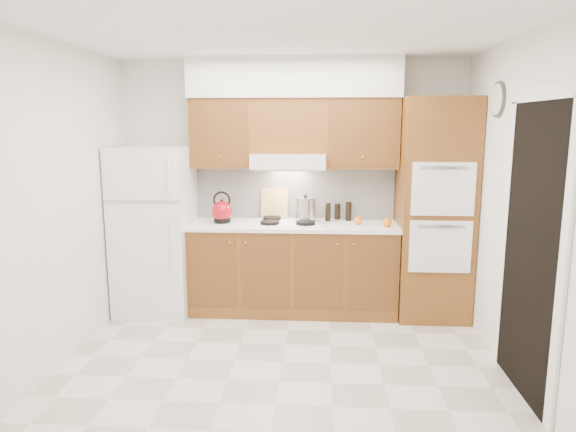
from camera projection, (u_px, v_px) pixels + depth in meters
The scene contains 26 objects.
floor at pixel (282, 362), 4.26m from camera, with size 3.60×3.60×0.00m, color beige.
ceiling at pixel (282, 34), 3.80m from camera, with size 3.60×3.60×0.00m, color white.
wall_back at pixel (292, 185), 5.50m from camera, with size 3.60×0.02×2.60m, color white.
wall_left at pixel (60, 205), 4.14m from camera, with size 0.02×3.00×2.60m, color white.
wall_right at pixel (516, 210), 3.92m from camera, with size 0.02×3.00×2.60m, color white.
fridge at pixel (155, 230), 5.31m from camera, with size 0.75×0.72×1.72m, color white.
base_cabinets at pixel (293, 269), 5.36m from camera, with size 2.11×0.60×0.90m, color brown.
countertop at pixel (293, 225), 5.26m from camera, with size 2.13×0.62×0.04m, color white.
backsplash at pixel (295, 193), 5.50m from camera, with size 2.11×0.03×0.56m, color white.
oven_cabinet at pixel (434, 210), 5.13m from camera, with size 0.70×0.65×2.20m, color brown.
upper_cab_left at pixel (222, 133), 5.29m from camera, with size 0.63×0.33×0.70m, color brown.
upper_cab_right at pixel (362, 134), 5.20m from camera, with size 0.73×0.33×0.70m, color brown.
range_hood at pixel (289, 161), 5.24m from camera, with size 0.75×0.45×0.15m, color silver.
upper_cab_over_hood at pixel (289, 126), 5.23m from camera, with size 0.75×0.33×0.55m, color brown.
soffit at pixel (294, 78), 5.13m from camera, with size 2.13×0.36×0.40m, color silver.
cooktop at pixel (288, 222), 5.28m from camera, with size 0.74×0.50×0.01m, color white.
doorway at pixel (531, 253), 3.62m from camera, with size 0.02×0.90×2.10m, color black.
wall_clock at pixel (498, 99), 4.31m from camera, with size 0.30×0.30×0.02m, color #3F3833.
kettle at pixel (222, 211), 5.28m from camera, with size 0.22×0.22×0.22m, color #9A0B13.
cutting_board at pixel (274, 200), 5.49m from camera, with size 0.28×0.02×0.38m, color tan.
stock_pot at pixel (305, 209), 5.29m from camera, with size 0.21×0.21×0.22m, color silver.
condiment_a at pixel (328, 212), 5.37m from camera, with size 0.05×0.05×0.19m, color black.
condiment_b at pixel (349, 211), 5.40m from camera, with size 0.06×0.06×0.20m, color black.
condiment_c at pixel (337, 212), 5.47m from camera, with size 0.06×0.06×0.17m, color black.
orange_near at pixel (387, 223), 5.08m from camera, with size 0.09×0.09×0.09m, color #D95B0B.
orange_far at pixel (358, 221), 5.20m from camera, with size 0.08×0.08×0.08m, color #FF9A0D.
Camera 1 is at (0.30, -3.97, 1.95)m, focal length 32.00 mm.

